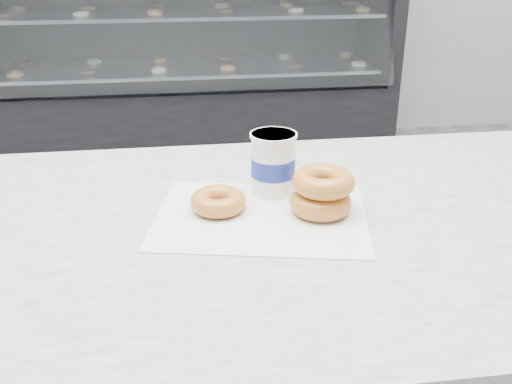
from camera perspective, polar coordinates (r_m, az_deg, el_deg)
display_case at (r=3.62m, az=-6.30°, el=10.92°), size 2.40×0.74×1.25m
wax_paper at (r=0.93m, az=0.52°, el=-2.39°), size 0.39×0.32×0.00m
donut_single at (r=0.94m, az=-3.79°, el=-0.93°), size 0.10×0.10×0.03m
donut_stack at (r=0.93m, az=6.61°, el=-0.01°), size 0.13×0.13×0.07m
coffee_cup at (r=1.00m, az=1.72°, el=2.94°), size 0.09×0.09×0.11m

